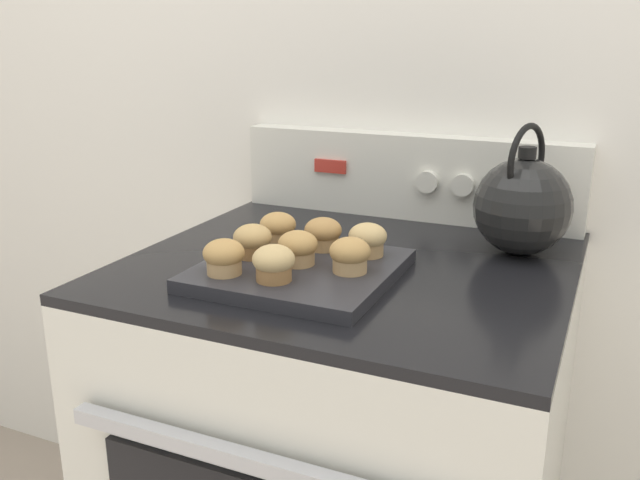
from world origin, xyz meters
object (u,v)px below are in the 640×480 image
object	(u,v)px
muffin_pan	(300,270)
muffin_r1_c1	(298,248)
muffin_r0_c1	(274,263)
muffin_r2_c0	(278,228)
muffin_r1_c2	(350,255)
muffin_r1_c0	(253,241)
muffin_r2_c1	(323,233)
stove_range	(348,479)
tea_kettle	(523,204)
muffin_r0_c0	(224,257)
muffin_r2_c2	(368,239)

from	to	relation	value
muffin_pan	muffin_r1_c1	distance (m)	0.04
muffin_r0_c1	muffin_r2_c0	world-z (taller)	same
muffin_r0_c1	muffin_r1_c2	distance (m)	0.12
muffin_pan	muffin_r2_c0	xyz separation A→B (m)	(-0.08, 0.09, 0.04)
muffin_r1_c0	muffin_r2_c0	bearing A→B (deg)	88.38
muffin_r0_c1	muffin_r2_c1	world-z (taller)	same
muffin_r0_c1	muffin_r1_c1	bearing A→B (deg)	89.74
stove_range	muffin_r1_c1	distance (m)	0.51
muffin_r1_c1	tea_kettle	size ratio (longest dim) A/B	0.28
stove_range	muffin_r0_c1	world-z (taller)	muffin_r0_c1
muffin_r0_c0	muffin_r0_c1	size ratio (longest dim) A/B	1.00
muffin_r1_c0	muffin_r2_c0	xyz separation A→B (m)	(0.00, 0.09, 0.00)
muffin_r0_c1	muffin_r0_c0	bearing A→B (deg)	-176.53
muffin_pan	muffin_r2_c1	distance (m)	0.10
muffin_r0_c0	tea_kettle	xyz separation A→B (m)	(0.39, 0.36, 0.04)
muffin_r1_c1	muffin_r2_c1	distance (m)	0.09
muffin_r2_c0	muffin_r2_c1	size ratio (longest dim) A/B	1.00
muffin_r0_c0	muffin_r0_c1	xyz separation A→B (m)	(0.08, 0.01, 0.00)
muffin_r2_c0	muffin_r1_c1	bearing A→B (deg)	-47.29
muffin_pan	muffin_r1_c0	bearing A→B (deg)	178.99
muffin_r2_c0	tea_kettle	world-z (taller)	tea_kettle
muffin_r1_c2	muffin_r1_c1	bearing A→B (deg)	179.94
muffin_r2_c1	muffin_r2_c2	bearing A→B (deg)	-1.07
muffin_pan	muffin_r2_c2	world-z (taller)	muffin_r2_c2
muffin_r0_c1	muffin_r1_c0	xyz separation A→B (m)	(-0.08, 0.09, 0.00)
stove_range	muffin_r1_c2	xyz separation A→B (m)	(0.04, -0.11, 0.50)
tea_kettle	stove_range	bearing A→B (deg)	-148.15
muffin_r2_c0	muffin_r2_c2	world-z (taller)	same
muffin_r1_c1	muffin_r2_c2	bearing A→B (deg)	45.68
muffin_r1_c0	muffin_r2_c1	xyz separation A→B (m)	(0.09, 0.09, 0.00)
muffin_r0_c1	muffin_r2_c0	xyz separation A→B (m)	(-0.08, 0.17, 0.00)
stove_range	muffin_r2_c0	size ratio (longest dim) A/B	13.93
stove_range	muffin_r2_c1	world-z (taller)	muffin_r2_c1
muffin_pan	muffin_r1_c0	world-z (taller)	muffin_r1_c0
muffin_r1_c1	muffin_r2_c2	distance (m)	0.12
muffin_r0_c0	tea_kettle	distance (m)	0.53
stove_range	muffin_r1_c1	xyz separation A→B (m)	(-0.05, -0.11, 0.50)
muffin_r1_c2	tea_kettle	bearing A→B (deg)	51.69
muffin_pan	muffin_r1_c0	size ratio (longest dim) A/B	4.67
muffin_pan	muffin_r0_c1	size ratio (longest dim) A/B	4.67
muffin_r2_c1	muffin_r2_c2	xyz separation A→B (m)	(0.08, -0.00, 0.00)
muffin_r1_c1	muffin_r0_c1	bearing A→B (deg)	-90.26
muffin_r0_c0	muffin_r2_c0	world-z (taller)	same
muffin_r0_c1	muffin_r2_c2	distance (m)	0.19
muffin_r2_c0	muffin_r2_c2	bearing A→B (deg)	-0.43
stove_range	muffin_pan	world-z (taller)	muffin_pan
muffin_r1_c2	muffin_r0_c1	bearing A→B (deg)	-137.70
muffin_r2_c0	stove_range	bearing A→B (deg)	10.49
muffin_r0_c1	muffin_r2_c1	distance (m)	0.17
muffin_r0_c0	muffin_r2_c2	size ratio (longest dim) A/B	1.00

